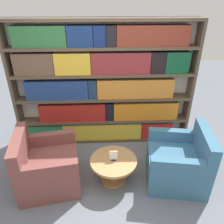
{
  "coord_description": "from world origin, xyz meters",
  "views": [
    {
      "loc": [
        -0.02,
        -2.12,
        2.53
      ],
      "look_at": [
        0.12,
        0.82,
        0.93
      ],
      "focal_mm": 35.0,
      "sensor_mm": 36.0,
      "label": 1
    }
  ],
  "objects": [
    {
      "name": "bookshelf",
      "position": [
        -0.01,
        1.45,
        1.09
      ],
      "size": [
        3.13,
        0.3,
        2.21
      ],
      "color": "silver",
      "rests_on": "ground_plane"
    },
    {
      "name": "armchair_left",
      "position": [
        -0.86,
        0.33,
        0.31
      ],
      "size": [
        0.95,
        0.95,
        0.87
      ],
      "rotation": [
        0.0,
        0.0,
        1.73
      ],
      "color": "brown",
      "rests_on": "ground_plane"
    },
    {
      "name": "coffee_table",
      "position": [
        0.12,
        0.34,
        0.28
      ],
      "size": [
        0.69,
        0.69,
        0.39
      ],
      "color": "#AD7F4C",
      "rests_on": "ground_plane"
    },
    {
      "name": "ground_plane",
      "position": [
        0.0,
        0.0,
        0.0
      ],
      "size": [
        14.0,
        14.0,
        0.0
      ],
      "primitive_type": "plane",
      "color": "slate"
    },
    {
      "name": "armchair_right",
      "position": [
        1.09,
        0.33,
        0.31
      ],
      "size": [
        0.95,
        0.95,
        0.87
      ],
      "rotation": [
        0.0,
        0.0,
        -1.73
      ],
      "color": "#386684",
      "rests_on": "ground_plane"
    },
    {
      "name": "table_sign",
      "position": [
        0.12,
        0.34,
        0.46
      ],
      "size": [
        0.11,
        0.06,
        0.16
      ],
      "color": "black",
      "rests_on": "coffee_table"
    }
  ]
}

